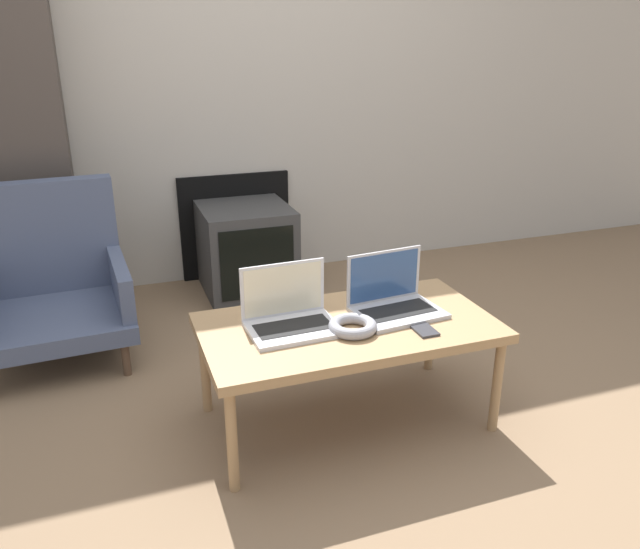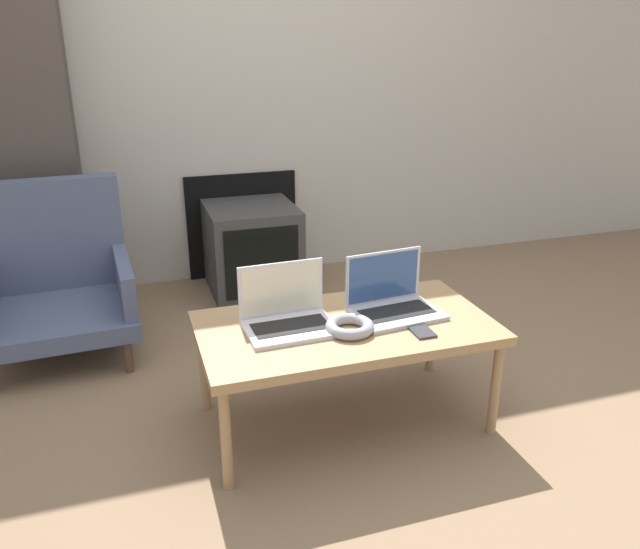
# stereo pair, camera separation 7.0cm
# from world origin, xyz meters

# --- Properties ---
(ground_plane) EXTENTS (14.00, 14.00, 0.00)m
(ground_plane) POSITION_xyz_m (0.00, 0.00, 0.00)
(ground_plane) COLOR #7A6047
(wall_back) EXTENTS (7.00, 0.08, 2.60)m
(wall_back) POSITION_xyz_m (-0.00, 1.85, 1.29)
(wall_back) COLOR #ADA89E
(wall_back) RESTS_ON ground_plane
(table) EXTENTS (1.06, 0.57, 0.41)m
(table) POSITION_xyz_m (0.00, 0.13, 0.37)
(table) COLOR #9E7A51
(table) RESTS_ON ground_plane
(laptop_left) EXTENTS (0.32, 0.24, 0.22)m
(laptop_left) POSITION_xyz_m (-0.21, 0.17, 0.46)
(laptop_left) COLOR silver
(laptop_left) RESTS_ON table
(laptop_right) EXTENTS (0.34, 0.26, 0.22)m
(laptop_right) POSITION_xyz_m (0.20, 0.17, 0.46)
(laptop_right) COLOR #B2B2B7
(laptop_right) RESTS_ON table
(headphones) EXTENTS (0.17, 0.17, 0.04)m
(headphones) POSITION_xyz_m (-0.01, 0.06, 0.43)
(headphones) COLOR gray
(headphones) RESTS_ON table
(phone) EXTENTS (0.07, 0.15, 0.01)m
(phone) POSITION_xyz_m (0.23, 0.00, 0.41)
(phone) COLOR #333338
(phone) RESTS_ON table
(tv) EXTENTS (0.49, 0.52, 0.49)m
(tv) POSITION_xyz_m (-0.05, 1.54, 0.25)
(tv) COLOR #383838
(tv) RESTS_ON ground_plane
(armchair) EXTENTS (0.68, 0.68, 0.76)m
(armchair) POSITION_xyz_m (-1.05, 1.15, 0.34)
(armchair) COLOR #47516B
(armchair) RESTS_ON ground_plane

